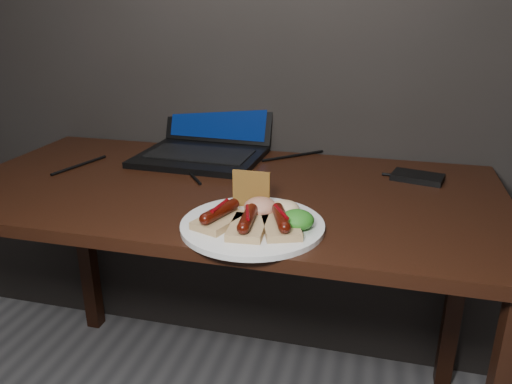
{
  "coord_description": "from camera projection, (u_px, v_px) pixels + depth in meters",
  "views": [
    {
      "loc": [
        0.38,
        0.22,
        1.19
      ],
      "look_at": [
        0.13,
        1.18,
        0.82
      ],
      "focal_mm": 35.0,
      "sensor_mm": 36.0,
      "label": 1
    }
  ],
  "objects": [
    {
      "name": "desk",
      "position": [
        226.0,
        217.0,
        1.32
      ],
      "size": [
        1.4,
        0.7,
        0.75
      ],
      "color": "black",
      "rests_on": "ground"
    },
    {
      "name": "laptop",
      "position": [
        207.0,
        139.0,
        1.55
      ],
      "size": [
        0.37,
        0.38,
        0.25
      ],
      "color": "black",
      "rests_on": "desk"
    },
    {
      "name": "hard_drive",
      "position": [
        417.0,
        177.0,
        1.33
      ],
      "size": [
        0.15,
        0.11,
        0.02
      ],
      "primitive_type": "cube",
      "rotation": [
        0.0,
        0.0,
        -0.24
      ],
      "color": "black",
      "rests_on": "desk"
    },
    {
      "name": "desk_cables",
      "position": [
        232.0,
        166.0,
        1.44
      ],
      "size": [
        1.02,
        0.42,
        0.01
      ],
      "color": "black",
      "rests_on": "desk"
    },
    {
      "name": "plate",
      "position": [
        252.0,
        225.0,
        1.05
      ],
      "size": [
        0.37,
        0.37,
        0.01
      ],
      "primitive_type": "cylinder",
      "rotation": [
        0.0,
        0.0,
        -0.27
      ],
      "color": "white",
      "rests_on": "desk"
    },
    {
      "name": "bread_sausage_left",
      "position": [
        220.0,
        216.0,
        1.04
      ],
      "size": [
        0.1,
        0.13,
        0.04
      ],
      "color": "tan",
      "rests_on": "plate"
    },
    {
      "name": "bread_sausage_center",
      "position": [
        248.0,
        223.0,
        1.0
      ],
      "size": [
        0.08,
        0.12,
        0.04
      ],
      "color": "tan",
      "rests_on": "plate"
    },
    {
      "name": "bread_sausage_right",
      "position": [
        281.0,
        223.0,
        1.01
      ],
      "size": [
        0.11,
        0.13,
        0.04
      ],
      "color": "tan",
      "rests_on": "plate"
    },
    {
      "name": "crispbread",
      "position": [
        251.0,
        189.0,
        1.11
      ],
      "size": [
        0.08,
        0.01,
        0.08
      ],
      "primitive_type": "cube",
      "color": "#A3782C",
      "rests_on": "plate"
    },
    {
      "name": "salad_greens",
      "position": [
        297.0,
        220.0,
        1.01
      ],
      "size": [
        0.07,
        0.07,
        0.04
      ],
      "primitive_type": "ellipsoid",
      "color": "#155310",
      "rests_on": "plate"
    },
    {
      "name": "salsa_mound",
      "position": [
        260.0,
        207.0,
        1.08
      ],
      "size": [
        0.07,
        0.07,
        0.04
      ],
      "primitive_type": "ellipsoid",
      "color": "maroon",
      "rests_on": "plate"
    },
    {
      "name": "coleslaw_mound",
      "position": [
        285.0,
        209.0,
        1.07
      ],
      "size": [
        0.06,
        0.06,
        0.04
      ],
      "primitive_type": "ellipsoid",
      "color": "silver",
      "rests_on": "plate"
    }
  ]
}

